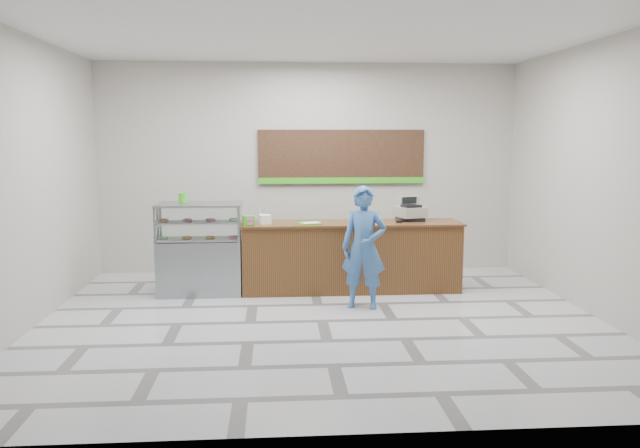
{
  "coord_description": "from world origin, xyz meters",
  "views": [
    {
      "loc": [
        -0.57,
        -7.52,
        2.29
      ],
      "look_at": [
        0.04,
        0.9,
        1.1
      ],
      "focal_mm": 35.0,
      "sensor_mm": 36.0,
      "label": 1
    }
  ],
  "objects": [
    {
      "name": "cash_register",
      "position": [
        1.46,
        1.69,
        1.17
      ],
      "size": [
        0.49,
        0.5,
        0.36
      ],
      "rotation": [
        0.0,
        0.0,
        0.32
      ],
      "color": "black",
      "rests_on": "sales_counter"
    },
    {
      "name": "napkin_box",
      "position": [
        -0.72,
        1.48,
        1.1
      ],
      "size": [
        0.19,
        0.19,
        0.13
      ],
      "primitive_type": "cube",
      "rotation": [
        0.0,
        0.0,
        0.26
      ],
      "color": "white",
      "rests_on": "sales_counter"
    },
    {
      "name": "green_cup_right",
      "position": [
        -1.91,
        1.66,
        1.4
      ],
      "size": [
        0.09,
        0.09,
        0.14
      ],
      "primitive_type": "cylinder",
      "color": "green",
      "rests_on": "display_case"
    },
    {
      "name": "green_cup_left",
      "position": [
        -1.94,
        1.69,
        1.4
      ],
      "size": [
        0.09,
        0.09,
        0.13
      ],
      "primitive_type": "cylinder",
      "color": "green",
      "rests_on": "display_case"
    },
    {
      "name": "floor",
      "position": [
        0.0,
        0.0,
        0.0
      ],
      "size": [
        7.0,
        7.0,
        0.0
      ],
      "primitive_type": "plane",
      "color": "silver",
      "rests_on": "ground"
    },
    {
      "name": "menu_board",
      "position": [
        0.55,
        2.96,
        1.93
      ],
      "size": [
        2.8,
        0.06,
        0.9
      ],
      "color": "black",
      "rests_on": "back_wall"
    },
    {
      "name": "customer",
      "position": [
        0.6,
        0.6,
        0.82
      ],
      "size": [
        0.68,
        0.54,
        1.64
      ],
      "primitive_type": "imported",
      "rotation": [
        0.0,
        0.0,
        -0.28
      ],
      "color": "#3866A3",
      "rests_on": "floor"
    },
    {
      "name": "serving_tray",
      "position": [
        -0.07,
        1.42,
        1.04
      ],
      "size": [
        0.38,
        0.31,
        0.02
      ],
      "rotation": [
        0.0,
        0.0,
        0.29
      ],
      "color": "#3BB016",
      "rests_on": "sales_counter"
    },
    {
      "name": "promo_box",
      "position": [
        -0.95,
        1.3,
        1.1
      ],
      "size": [
        0.18,
        0.13,
        0.14
      ],
      "primitive_type": "cube",
      "rotation": [
        0.0,
        0.0,
        0.18
      ],
      "color": "green",
      "rests_on": "sales_counter"
    },
    {
      "name": "display_case",
      "position": [
        -1.67,
        1.55,
        0.67
      ],
      "size": [
        1.22,
        0.72,
        1.33
      ],
      "color": "gray",
      "rests_on": "floor"
    },
    {
      "name": "straw_cup",
      "position": [
        -0.79,
        1.7,
        1.09
      ],
      "size": [
        0.08,
        0.08,
        0.11
      ],
      "primitive_type": "cylinder",
      "color": "silver",
      "rests_on": "sales_counter"
    },
    {
      "name": "sales_counter",
      "position": [
        0.55,
        1.55,
        0.52
      ],
      "size": [
        3.26,
        0.76,
        1.03
      ],
      "color": "brown",
      "rests_on": "floor"
    },
    {
      "name": "donut_decal",
      "position": [
        0.92,
        1.31,
        1.03
      ],
      "size": [
        0.16,
        0.16,
        0.0
      ],
      "primitive_type": "cylinder",
      "color": "#E15C9B",
      "rests_on": "sales_counter"
    },
    {
      "name": "ceiling",
      "position": [
        0.0,
        0.0,
        3.5
      ],
      "size": [
        7.0,
        7.0,
        0.0
      ],
      "primitive_type": "plane",
      "rotation": [
        3.14,
        0.0,
        0.0
      ],
      "color": "silver",
      "rests_on": "back_wall"
    },
    {
      "name": "card_terminal",
      "position": [
        1.24,
        1.48,
        1.05
      ],
      "size": [
        0.09,
        0.16,
        0.04
      ],
      "primitive_type": "cube",
      "rotation": [
        0.0,
        0.0,
        -0.07
      ],
      "color": "black",
      "rests_on": "sales_counter"
    },
    {
      "name": "back_wall",
      "position": [
        0.0,
        3.0,
        1.75
      ],
      "size": [
        7.0,
        0.0,
        7.0
      ],
      "primitive_type": "plane",
      "rotation": [
        1.57,
        0.0,
        0.0
      ],
      "color": "#B3AEA4",
      "rests_on": "floor"
    }
  ]
}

